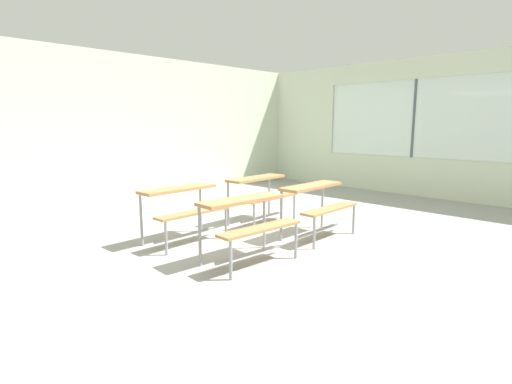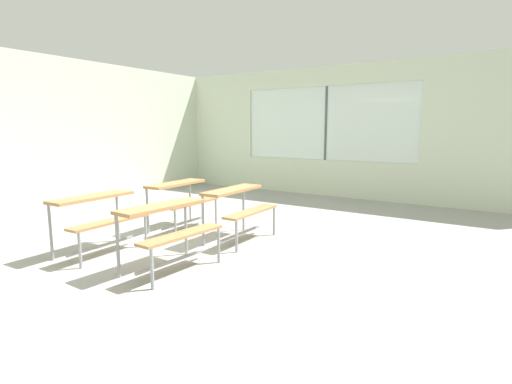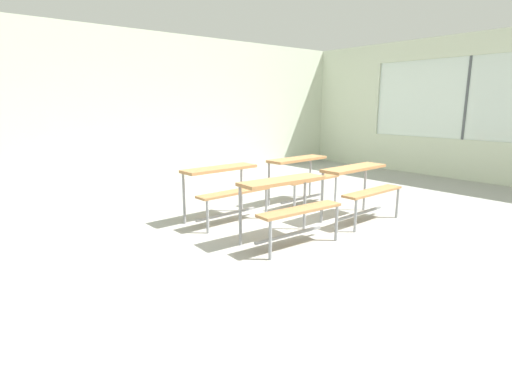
# 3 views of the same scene
# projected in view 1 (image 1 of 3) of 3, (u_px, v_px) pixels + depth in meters

# --- Properties ---
(ground) EXTENTS (10.00, 9.00, 0.05)m
(ground) POSITION_uv_depth(u_px,v_px,m) (281.00, 249.00, 5.23)
(ground) COLOR #9E9E99
(wall_back) EXTENTS (10.00, 0.12, 3.00)m
(wall_back) POSITION_uv_depth(u_px,v_px,m) (114.00, 128.00, 8.08)
(wall_back) COLOR beige
(wall_back) RESTS_ON ground
(wall_right) EXTENTS (0.12, 9.00, 3.00)m
(wall_right) POSITION_uv_depth(u_px,v_px,m) (443.00, 131.00, 8.39)
(wall_right) COLOR beige
(wall_right) RESTS_ON ground
(desk_bench_r0c0) EXTENTS (1.13, 0.64, 0.74)m
(desk_bench_r0c0) POSITION_uv_depth(u_px,v_px,m) (248.00, 215.00, 4.59)
(desk_bench_r0c0) COLOR #A87547
(desk_bench_r0c0) RESTS_ON ground
(desk_bench_r0c1) EXTENTS (1.12, 0.62, 0.74)m
(desk_bench_r0c1) POSITION_uv_depth(u_px,v_px,m) (318.00, 198.00, 5.61)
(desk_bench_r0c1) COLOR #A87547
(desk_bench_r0c1) RESTS_ON ground
(desk_bench_r1c0) EXTENTS (1.12, 0.63, 0.74)m
(desk_bench_r1c0) POSITION_uv_depth(u_px,v_px,m) (183.00, 201.00, 5.38)
(desk_bench_r1c0) COLOR #A87547
(desk_bench_r1c0) RESTS_ON ground
(desk_bench_r1c1) EXTENTS (1.13, 0.64, 0.74)m
(desk_bench_r1c1) POSITION_uv_depth(u_px,v_px,m) (261.00, 189.00, 6.43)
(desk_bench_r1c1) COLOR #A87547
(desk_bench_r1c1) RESTS_ON ground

